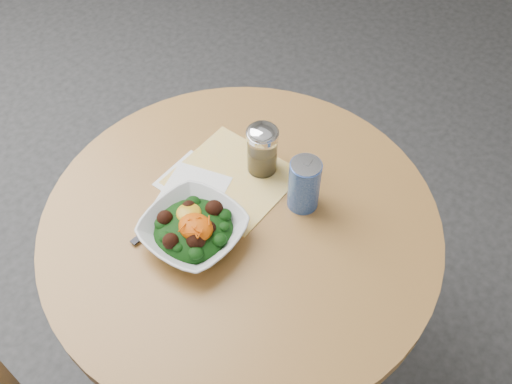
% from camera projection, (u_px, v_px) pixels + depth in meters
% --- Properties ---
extents(ground, '(6.00, 6.00, 0.00)m').
position_uv_depth(ground, '(245.00, 355.00, 1.86)').
color(ground, '#29292B').
rests_on(ground, ground).
extents(table, '(0.90, 0.90, 0.75)m').
position_uv_depth(table, '(242.00, 266.00, 1.43)').
color(table, black).
rests_on(table, ground).
extents(cloth_napkin, '(0.26, 0.24, 0.00)m').
position_uv_depth(cloth_napkin, '(232.00, 178.00, 1.35)').
color(cloth_napkin, '#FFAE0D').
rests_on(cloth_napkin, table).
extents(paper_napkins, '(0.18, 0.18, 0.00)m').
position_uv_depth(paper_napkins, '(194.00, 186.00, 1.34)').
color(paper_napkins, white).
rests_on(paper_napkins, table).
extents(salad_bowl, '(0.22, 0.22, 0.08)m').
position_uv_depth(salad_bowl, '(193.00, 229.00, 1.22)').
color(salad_bowl, silver).
rests_on(salad_bowl, table).
extents(fork, '(0.03, 0.22, 0.00)m').
position_uv_depth(fork, '(172.00, 212.00, 1.28)').
color(fork, black).
rests_on(fork, table).
extents(spice_shaker, '(0.08, 0.08, 0.14)m').
position_uv_depth(spice_shaker, '(262.00, 149.00, 1.32)').
color(spice_shaker, silver).
rests_on(spice_shaker, table).
extents(beverage_can, '(0.07, 0.07, 0.14)m').
position_uv_depth(beverage_can, '(304.00, 184.00, 1.25)').
color(beverage_can, navy).
rests_on(beverage_can, table).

